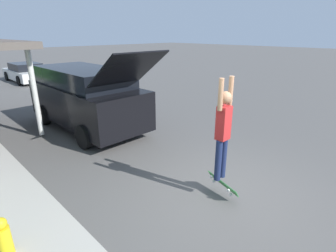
{
  "coord_description": "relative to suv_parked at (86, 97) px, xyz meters",
  "views": [
    {
      "loc": [
        -4.23,
        -2.61,
        3.22
      ],
      "look_at": [
        -0.08,
        1.54,
        1.12
      ],
      "focal_mm": 28.0,
      "sensor_mm": 36.0,
      "label": 1
    }
  ],
  "objects": [
    {
      "name": "ground_plane",
      "position": [
        0.0,
        -5.62,
        -1.12
      ],
      "size": [
        120.0,
        120.0,
        0.0
      ],
      "primitive_type": "plane",
      "color": "#54514F"
    },
    {
      "name": "skateboard",
      "position": [
        -0.13,
        -5.72,
        -0.84
      ],
      "size": [
        0.31,
        0.78,
        0.32
      ],
      "color": "#337F3D",
      "rests_on": "ground_plane"
    },
    {
      "name": "suv_parked",
      "position": [
        0.0,
        0.0,
        0.0
      ],
      "size": [
        2.17,
        5.59,
        2.79
      ],
      "color": "black",
      "rests_on": "ground_plane"
    },
    {
      "name": "skateboarder",
      "position": [
        -0.2,
        -5.68,
        0.37
      ],
      "size": [
        0.41,
        0.24,
        2.04
      ],
      "color": "#192347",
      "rests_on": "ground_plane"
    },
    {
      "name": "fire_hydrant",
      "position": [
        -3.77,
        -4.38,
        -0.71
      ],
      "size": [
        0.2,
        0.2,
        0.64
      ],
      "color": "gold",
      "rests_on": "sidewalk"
    },
    {
      "name": "car_down_street",
      "position": [
        1.71,
        11.57,
        -0.52
      ],
      "size": [
        1.92,
        4.31,
        1.25
      ],
      "color": "silver",
      "rests_on": "ground_plane"
    }
  ]
}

